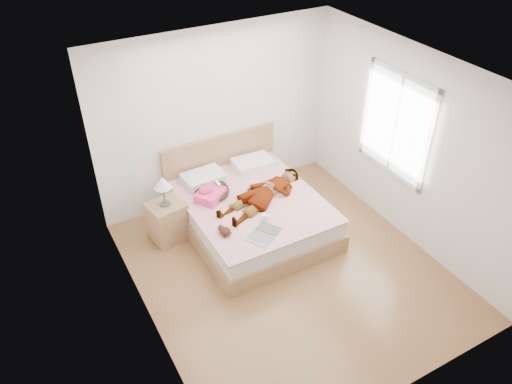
# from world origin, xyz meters

# --- Properties ---
(ground) EXTENTS (4.00, 4.00, 0.00)m
(ground) POSITION_xyz_m (0.00, 0.00, 0.00)
(ground) COLOR #55371A
(ground) RESTS_ON ground
(woman) EXTENTS (1.60, 1.05, 0.21)m
(woman) POSITION_xyz_m (0.16, 0.93, 0.61)
(woman) COLOR white
(woman) RESTS_ON bed
(hair) EXTENTS (0.57, 0.66, 0.09)m
(hair) POSITION_xyz_m (-0.41, 1.38, 0.55)
(hair) COLOR black
(hair) RESTS_ON bed
(phone) EXTENTS (0.07, 0.09, 0.05)m
(phone) POSITION_xyz_m (-0.34, 1.33, 0.68)
(phone) COLOR silver
(phone) RESTS_ON bed
(room_shell) EXTENTS (4.00, 4.00, 4.00)m
(room_shell) POSITION_xyz_m (1.77, 0.30, 1.50)
(room_shell) COLOR white
(room_shell) RESTS_ON ground
(bed) EXTENTS (1.80, 2.08, 1.00)m
(bed) POSITION_xyz_m (0.00, 1.04, 0.28)
(bed) COLOR olive
(bed) RESTS_ON ground
(towel) EXTENTS (0.49, 0.47, 0.20)m
(towel) POSITION_xyz_m (-0.50, 1.25, 0.59)
(towel) COLOR #FF4589
(towel) RESTS_ON bed
(magazine) EXTENTS (0.54, 0.48, 0.03)m
(magazine) POSITION_xyz_m (-0.22, 0.24, 0.52)
(magazine) COLOR silver
(magazine) RESTS_ON bed
(coffee_mug) EXTENTS (0.13, 0.11, 0.09)m
(coffee_mug) POSITION_xyz_m (-0.08, 0.48, 0.56)
(coffee_mug) COLOR white
(coffee_mug) RESTS_ON bed
(plush_toy) EXTENTS (0.16, 0.22, 0.11)m
(plush_toy) POSITION_xyz_m (-0.65, 0.48, 0.57)
(plush_toy) COLOR black
(plush_toy) RESTS_ON bed
(nightstand) EXTENTS (0.53, 0.49, 1.00)m
(nightstand) POSITION_xyz_m (-1.10, 1.35, 0.33)
(nightstand) COLOR brown
(nightstand) RESTS_ON ground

